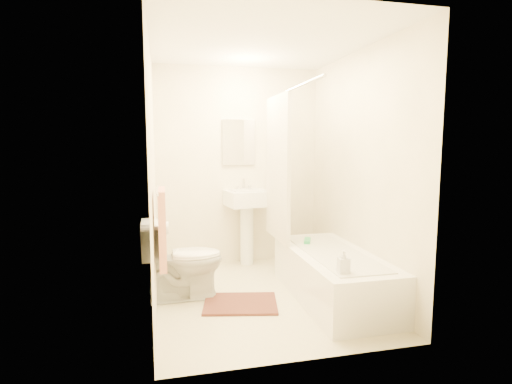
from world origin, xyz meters
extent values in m
plane|color=beige|center=(0.00, 0.00, 0.00)|extent=(2.40, 2.40, 0.00)
plane|color=white|center=(0.00, 0.00, 2.40)|extent=(2.40, 2.40, 0.00)
cube|color=beige|center=(0.00, 1.20, 1.20)|extent=(2.00, 0.02, 2.40)
cube|color=beige|center=(-1.00, 0.00, 1.20)|extent=(0.02, 2.40, 2.40)
cube|color=beige|center=(1.00, 0.00, 1.20)|extent=(0.02, 2.40, 2.40)
cube|color=white|center=(0.00, 1.18, 1.50)|extent=(0.40, 0.03, 0.55)
cylinder|color=silver|center=(0.30, 0.10, 2.00)|extent=(0.03, 1.70, 0.03)
cube|color=silver|center=(0.30, 0.50, 1.22)|extent=(0.04, 0.80, 1.55)
cylinder|color=silver|center=(-0.96, -0.25, 1.10)|extent=(0.02, 0.60, 0.02)
cube|color=#CC7266|center=(-0.93, -0.25, 0.78)|extent=(0.06, 0.45, 0.66)
cylinder|color=white|center=(-0.93, 0.12, 0.70)|extent=(0.11, 0.12, 0.12)
imported|color=white|center=(-0.75, 0.14, 0.38)|extent=(0.77, 0.44, 0.75)
cube|color=#4C271E|center=(-0.24, -0.16, 0.01)|extent=(0.76, 0.63, 0.02)
imported|color=silver|center=(0.48, -0.79, 0.54)|extent=(0.09, 0.09, 0.19)
cube|color=green|center=(0.55, 0.22, 0.47)|extent=(0.14, 0.21, 0.04)
camera|label=1|loc=(-0.92, -3.64, 1.49)|focal=28.00mm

